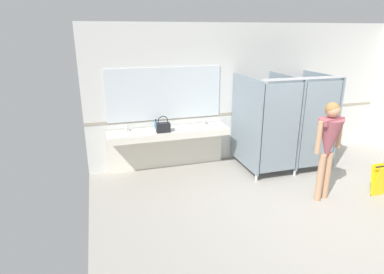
{
  "coord_description": "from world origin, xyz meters",
  "views": [
    {
      "loc": [
        -3.29,
        -3.82,
        2.78
      ],
      "look_at": [
        -1.93,
        0.74,
        1.2
      ],
      "focal_mm": 29.99,
      "sensor_mm": 36.0,
      "label": 1
    }
  ],
  "objects": [
    {
      "name": "bathroom_stalls",
      "position": [
        0.38,
        1.65,
        1.04
      ],
      "size": [
        1.77,
        1.31,
        1.98
      ],
      "color": "gray",
      "rests_on": "ground_plane"
    },
    {
      "name": "wet_floor_sign",
      "position": [
        1.32,
        0.11,
        0.29
      ],
      "size": [
        0.28,
        0.19,
        0.57
      ],
      "color": "yellow",
      "rests_on": "ground_plane"
    },
    {
      "name": "soap_dispenser",
      "position": [
        -2.21,
        2.37,
        0.97
      ],
      "size": [
        0.07,
        0.07,
        0.19
      ],
      "color": "teal",
      "rests_on": "vanity_counter"
    },
    {
      "name": "vanity_counter",
      "position": [
        -1.98,
        2.3,
        0.65
      ],
      "size": [
        2.45,
        0.54,
        1.01
      ],
      "color": "silver",
      "rests_on": "ground_plane"
    },
    {
      "name": "ground_plane",
      "position": [
        0.0,
        0.0,
        -0.05
      ],
      "size": [
        7.19,
        5.6,
        0.1
      ],
      "primitive_type": "cube",
      "color": "#9E998E"
    },
    {
      "name": "handbag",
      "position": [
        -2.12,
        2.07,
        1.0
      ],
      "size": [
        0.27,
        0.13,
        0.33
      ],
      "color": "black",
      "rests_on": "vanity_counter"
    },
    {
      "name": "paper_cup",
      "position": [
        -2.05,
        2.09,
        0.95
      ],
      "size": [
        0.07,
        0.07,
        0.11
      ],
      "primitive_type": "cylinder",
      "color": "beige",
      "rests_on": "vanity_counter"
    },
    {
      "name": "wall_back",
      "position": [
        0.0,
        2.56,
        1.47
      ],
      "size": [
        7.19,
        0.12,
        2.94
      ],
      "primitive_type": "cube",
      "color": "silver",
      "rests_on": "ground_plane"
    },
    {
      "name": "mirror_panel",
      "position": [
        -1.98,
        2.49,
        1.57
      ],
      "size": [
        2.35,
        0.02,
        1.05
      ],
      "primitive_type": "cube",
      "color": "silver",
      "rests_on": "wall_back"
    },
    {
      "name": "wall_back_tile_band",
      "position": [
        0.0,
        2.49,
        1.05
      ],
      "size": [
        7.19,
        0.01,
        0.06
      ],
      "primitive_type": "cube",
      "color": "#9E937F",
      "rests_on": "wall_back"
    },
    {
      "name": "person_standing",
      "position": [
        0.28,
        0.29,
        1.09
      ],
      "size": [
        0.58,
        0.49,
        1.71
      ],
      "color": "tan",
      "rests_on": "ground_plane"
    }
  ]
}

